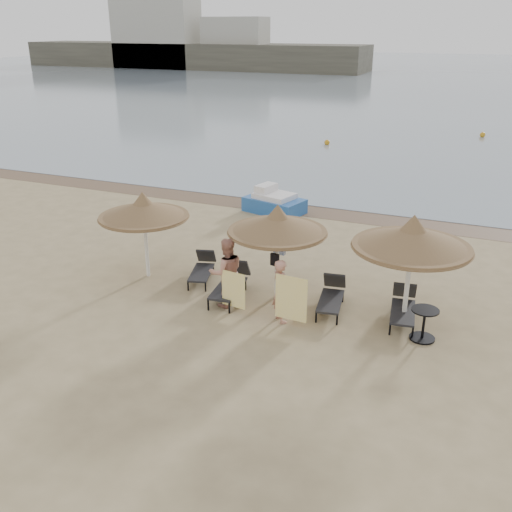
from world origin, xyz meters
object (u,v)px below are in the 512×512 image
at_px(palapa_right, 412,238).
at_px(lounger_far_left, 203,268).
at_px(lounger_near_left, 231,282).
at_px(lounger_far_right, 403,306).
at_px(palapa_center, 277,224).
at_px(person_right, 281,286).
at_px(palapa_left, 143,210).
at_px(person_left, 227,267).
at_px(lounger_near_right, 332,295).
at_px(side_table, 424,325).
at_px(pedal_boat, 274,202).

xyz_separation_m(palapa_right, lounger_far_left, (-5.79, 0.46, -1.90)).
relative_size(lounger_near_left, lounger_far_right, 1.09).
height_order(palapa_center, person_right, palapa_center).
bearing_deg(palapa_right, lounger_far_left, 175.46).
relative_size(palapa_left, palapa_right, 0.91).
distance_m(palapa_center, person_left, 1.71).
height_order(palapa_center, lounger_far_left, palapa_center).
bearing_deg(palapa_right, palapa_left, -179.90).
distance_m(palapa_center, palapa_right, 3.42).
xyz_separation_m(lounger_near_right, side_table, (2.40, -0.75, 0.02)).
relative_size(side_table, person_right, 0.41).
bearing_deg(person_left, lounger_near_right, 162.60).
bearing_deg(palapa_center, pedal_boat, 111.72).
bearing_deg(person_right, palapa_right, -116.35).
bearing_deg(lounger_near_right, person_left, -168.02).
bearing_deg(person_left, palapa_left, -53.38).
height_order(lounger_near_left, person_right, person_right).
height_order(palapa_left, lounger_near_left, palapa_left).
xyz_separation_m(lounger_near_left, person_left, (0.16, -0.59, 0.70)).
bearing_deg(palapa_left, lounger_far_left, 16.93).
height_order(palapa_center, lounger_far_right, palapa_center).
relative_size(lounger_near_right, lounger_far_right, 0.99).
bearing_deg(lounger_far_right, lounger_near_left, 178.33).
bearing_deg(palapa_right, person_right, -159.35).
bearing_deg(lounger_near_right, person_right, -137.46).
bearing_deg(lounger_near_left, person_left, -81.54).
bearing_deg(palapa_left, lounger_near_left, -4.51).
distance_m(palapa_center, side_table, 4.37).
height_order(lounger_far_left, lounger_near_left, lounger_near_left).
xyz_separation_m(lounger_near_left, person_right, (1.74, -0.83, 0.56)).
distance_m(palapa_left, lounger_near_right, 5.73).
relative_size(palapa_right, lounger_far_right, 1.58).
height_order(lounger_far_right, person_left, person_left).
height_order(person_right, pedal_boat, person_right).
xyz_separation_m(palapa_left, palapa_right, (7.35, 0.01, 0.21)).
relative_size(palapa_right, person_right, 1.50).
xyz_separation_m(side_table, person_right, (-3.37, -0.44, 0.58)).
bearing_deg(person_right, lounger_near_left, 17.38).
distance_m(lounger_far_left, lounger_far_right, 5.74).
relative_size(side_table, person_left, 0.36).
xyz_separation_m(person_right, pedal_boat, (-3.35, 8.19, -0.55)).
xyz_separation_m(lounger_far_left, pedal_boat, (-0.39, 6.67, 0.06)).
bearing_deg(palapa_right, person_left, -169.38).
distance_m(palapa_left, person_right, 4.76).
relative_size(person_right, pedal_boat, 0.75).
bearing_deg(lounger_near_right, palapa_right, -12.36).
height_order(person_left, person_right, person_left).
relative_size(palapa_center, person_left, 1.21).
height_order(side_table, pedal_boat, pedal_boat).
bearing_deg(palapa_center, side_table, -11.34).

